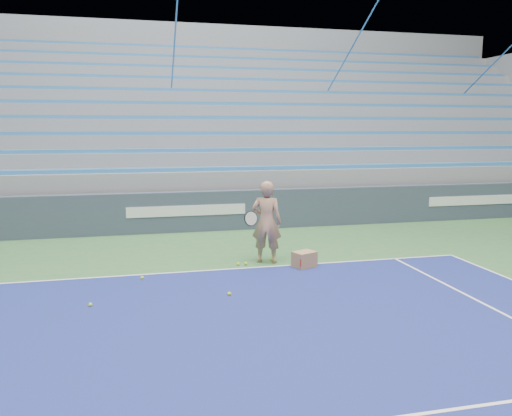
{
  "coord_description": "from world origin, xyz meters",
  "views": [
    {
      "loc": [
        -1.16,
        2.36,
        2.78
      ],
      "look_at": [
        1.15,
        12.38,
        1.15
      ],
      "focal_mm": 35.0,
      "sensor_mm": 36.0,
      "label": 1
    }
  ],
  "objects": [
    {
      "name": "tennis_ball_3",
      "position": [
        0.21,
        10.33,
        0.03
      ],
      "size": [
        0.07,
        0.07,
        0.07
      ],
      "primitive_type": "sphere",
      "color": "#C5E72F",
      "rests_on": "ground"
    },
    {
      "name": "ball_box",
      "position": [
        2.0,
        11.72,
        0.16
      ],
      "size": [
        0.53,
        0.48,
        0.33
      ],
      "color": "#A2784E",
      "rests_on": "ground"
    },
    {
      "name": "bleachers",
      "position": [
        0.0,
        21.6,
        2.36
      ],
      "size": [
        31.0,
        9.15,
        7.3
      ],
      "color": "gray",
      "rests_on": "ground"
    },
    {
      "name": "tennis_ball_1",
      "position": [
        0.71,
        12.15,
        0.03
      ],
      "size": [
        0.07,
        0.07,
        0.07
      ],
      "primitive_type": "sphere",
      "color": "#C5E72F",
      "rests_on": "ground"
    },
    {
      "name": "tennis_ball_5",
      "position": [
        0.87,
        12.14,
        0.03
      ],
      "size": [
        0.07,
        0.07,
        0.07
      ],
      "primitive_type": "sphere",
      "color": "#C5E72F",
      "rests_on": "ground"
    },
    {
      "name": "tennis_player",
      "position": [
        1.34,
        12.27,
        0.87
      ],
      "size": [
        0.98,
        0.93,
        1.73
      ],
      "color": "tan",
      "rests_on": "ground"
    },
    {
      "name": "sponsor_barrier",
      "position": [
        0.0,
        15.88,
        0.55
      ],
      "size": [
        30.0,
        0.32,
        1.1
      ],
      "color": "#354151",
      "rests_on": "ground"
    },
    {
      "name": "tennis_ball_4",
      "position": [
        -1.22,
        11.6,
        0.03
      ],
      "size": [
        0.07,
        0.07,
        0.07
      ],
      "primitive_type": "sphere",
      "color": "#C5E72F",
      "rests_on": "ground"
    },
    {
      "name": "tennis_ball_0",
      "position": [
        -2.03,
        10.3,
        0.03
      ],
      "size": [
        0.07,
        0.07,
        0.07
      ],
      "primitive_type": "sphere",
      "color": "#C5E72F",
      "rests_on": "ground"
    },
    {
      "name": "tennis_ball_2",
      "position": [
        1.48,
        12.36,
        0.03
      ],
      "size": [
        0.07,
        0.07,
        0.07
      ],
      "primitive_type": "sphere",
      "color": "#C5E72F",
      "rests_on": "ground"
    }
  ]
}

